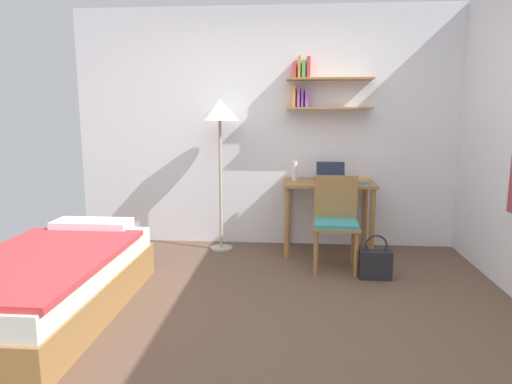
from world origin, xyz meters
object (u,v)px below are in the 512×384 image
object	(u,v)px
laptop	(331,177)
handbag	(375,264)
bed	(50,284)
water_bottle	(295,171)
desk_chair	(336,219)
standing_lamp	(220,118)
desk	(328,196)
book_stack	(361,181)

from	to	relation	value
laptop	handbag	bearing A→B (deg)	-66.19
bed	laptop	xyz separation A→B (m)	(2.16, 1.75, 0.57)
water_bottle	desk_chair	bearing A→B (deg)	-55.73
desk_chair	standing_lamp	world-z (taller)	standing_lamp
desk	book_stack	distance (m)	0.37
standing_lamp	book_stack	size ratio (longest dim) A/B	7.39
desk	handbag	size ratio (longest dim) A/B	2.33
standing_lamp	handbag	distance (m)	2.13
standing_lamp	book_stack	bearing A→B (deg)	-2.08
desk	bed	bearing A→B (deg)	-141.07
handbag	water_bottle	bearing A→B (deg)	130.73
book_stack	laptop	bearing A→B (deg)	166.03
laptop	water_bottle	world-z (taller)	water_bottle
bed	handbag	world-z (taller)	bed
bed	desk	world-z (taller)	desk
desk_chair	laptop	distance (m)	0.62
bed	desk_chair	distance (m)	2.51
book_stack	bed	bearing A→B (deg)	-145.78
standing_lamp	handbag	world-z (taller)	standing_lamp
laptop	handbag	distance (m)	1.10
bed	standing_lamp	world-z (taller)	standing_lamp
bed	laptop	size ratio (longest dim) A/B	6.45
bed	laptop	distance (m)	2.84
standing_lamp	desk	bearing A→B (deg)	-0.08
desk	laptop	xyz separation A→B (m)	(0.02, 0.02, 0.20)
standing_lamp	laptop	size ratio (longest dim) A/B	5.37
desk	handbag	distance (m)	0.98
water_bottle	handbag	distance (m)	1.34
bed	water_bottle	bearing A→B (deg)	45.29
desk	book_stack	world-z (taller)	book_stack
desk	desk_chair	xyz separation A→B (m)	(0.04, -0.50, -0.12)
water_bottle	bed	bearing A→B (deg)	-134.71
water_bottle	handbag	bearing A→B (deg)	-49.27
standing_lamp	laptop	world-z (taller)	standing_lamp
book_stack	desk	bearing A→B (deg)	170.97
desk_chair	handbag	world-z (taller)	desk_chair
desk_chair	standing_lamp	xyz separation A→B (m)	(-1.18, 0.51, 0.94)
desk	laptop	distance (m)	0.21
desk_chair	standing_lamp	size ratio (longest dim) A/B	0.54
desk_chair	laptop	world-z (taller)	laptop
desk_chair	handbag	xyz separation A→B (m)	(0.34, -0.27, -0.34)
water_bottle	book_stack	distance (m)	0.70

